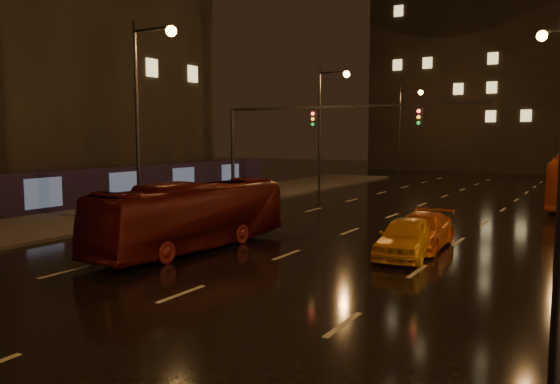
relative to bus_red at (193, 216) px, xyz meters
The scene contains 9 objects.
ground 11.61m from the bus_red, 70.74° to the left, with size 140.00×140.00×0.00m, color black.
sidewalk_left 11.41m from the bus_red, 148.73° to the left, with size 7.00×70.00×0.15m, color #38332D.
building_distant 65.53m from the bus_red, 82.93° to the left, with size 44.00×16.00×36.00m, color black.
hoarding_left 13.70m from the bus_red, 167.83° to the left, with size 0.30×46.00×2.50m, color black.
traffic_signal 11.48m from the bus_red, 96.58° to the left, with size 15.31×0.32×6.20m.
streetlight_right 15.44m from the bus_red, 29.20° to the right, with size 2.64×0.50×10.00m.
bus_red is the anchor object (origin of this frame).
taxi_near 8.31m from the bus_red, 19.69° to the left, with size 1.75×4.34×1.48m, color orange.
taxi_far 9.19m from the bus_red, 31.62° to the left, with size 1.93×4.76×1.38m, color #D25913.
Camera 1 is at (10.10, -7.58, 4.43)m, focal length 35.00 mm.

